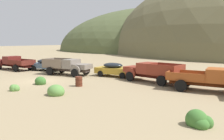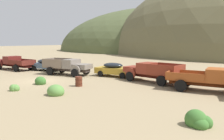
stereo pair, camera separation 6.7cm
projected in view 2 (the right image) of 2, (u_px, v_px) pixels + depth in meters
The scene contains 14 objects.
ground_plane at pixel (41, 81), 23.11m from camera, with size 300.00×300.00×0.00m, color #998460.
hill_center at pixel (152, 51), 96.09m from camera, with size 84.05×66.33×35.05m, color #4C5633.
truck_oxblood at pixel (13, 62), 32.12m from camera, with size 6.65×2.68×1.89m.
car_chalk_blue at pixel (48, 65), 30.80m from camera, with size 4.96×2.40×1.57m.
truck_primer_gray at pixel (70, 67), 26.82m from camera, with size 6.10×3.07×1.91m.
car_mustard at pixel (116, 70), 25.66m from camera, with size 4.86×2.19×1.57m.
truck_rust_red at pixel (148, 71), 22.44m from camera, with size 6.30×3.29×1.91m.
truck_oxide_orange at pixel (215, 80), 17.84m from camera, with size 6.40×2.77×1.89m.
oil_drum_by_truck at pixel (79, 81), 20.25m from camera, with size 0.67×0.67×0.88m.
bush_front_right at pixel (56, 91), 17.13m from camera, with size 1.49×1.46×1.03m.
bush_back_edge at pixel (14, 89), 18.43m from camera, with size 0.78×0.75×0.69m.
bush_between_trucks at pixel (117, 70), 30.06m from camera, with size 0.66×0.60×0.72m.
bush_front_left at pixel (41, 82), 21.31m from camera, with size 1.10×1.16×0.94m.
bush_near_barrel at pixel (198, 121), 10.74m from camera, with size 1.29×1.02×1.03m.
Camera 2 is at (18.29, -15.41, 4.04)m, focal length 36.28 mm.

